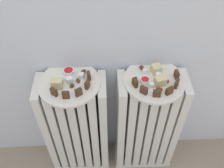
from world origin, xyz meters
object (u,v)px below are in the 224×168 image
(jam_bowl_right, at_px, (145,81))
(fork, at_px, (74,81))
(plate_right, at_px, (154,80))
(jam_bowl_left, at_px, (69,72))
(radiator_right, at_px, (146,125))
(plate_left, at_px, (69,83))
(radiator_left, at_px, (77,128))

(jam_bowl_right, bearing_deg, fork, 175.45)
(jam_bowl_right, bearing_deg, plate_right, 20.39)
(jam_bowl_left, xyz_separation_m, jam_bowl_right, (0.33, -0.07, -0.00))
(jam_bowl_left, bearing_deg, radiator_right, -8.11)
(fork, bearing_deg, plate_left, -161.32)
(plate_right, bearing_deg, plate_left, 180.00)
(plate_left, relative_size, jam_bowl_right, 6.80)
(radiator_left, xyz_separation_m, plate_left, (0.00, -0.00, 0.35))
(fork, bearing_deg, jam_bowl_right, -4.55)
(plate_left, height_order, plate_right, same)
(plate_left, bearing_deg, radiator_right, 0.00)
(jam_bowl_right, bearing_deg, radiator_right, 20.39)
(jam_bowl_right, height_order, fork, jam_bowl_right)
(plate_right, bearing_deg, radiator_right, 63.43)
(jam_bowl_left, height_order, fork, jam_bowl_left)
(radiator_left, xyz_separation_m, jam_bowl_right, (0.32, -0.02, 0.37))
(plate_left, relative_size, fork, 2.93)
(fork, bearing_deg, radiator_left, -161.32)
(radiator_right, distance_m, jam_bowl_left, 0.53)
(plate_right, xyz_separation_m, jam_bowl_left, (-0.37, 0.05, 0.02))
(plate_right, relative_size, fork, 2.93)
(radiator_right, relative_size, plate_right, 2.51)
(radiator_left, distance_m, fork, 0.36)
(jam_bowl_left, relative_size, jam_bowl_right, 1.20)
(radiator_left, height_order, radiator_right, same)
(radiator_right, height_order, fork, fork)
(jam_bowl_left, bearing_deg, radiator_left, -85.94)
(jam_bowl_left, height_order, jam_bowl_right, same)
(plate_right, height_order, jam_bowl_right, jam_bowl_right)
(plate_left, bearing_deg, radiator_left, 90.00)
(radiator_left, relative_size, fork, 7.34)
(radiator_right, height_order, jam_bowl_left, jam_bowl_left)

